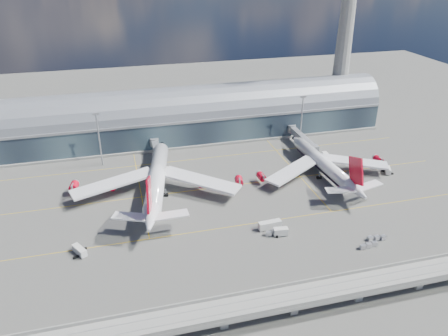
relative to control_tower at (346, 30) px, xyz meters
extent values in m
plane|color=#474744|center=(-85.00, -83.00, -51.64)|extent=(500.00, 500.00, 0.00)
cube|color=gold|center=(-85.00, -93.00, -51.63)|extent=(200.00, 0.25, 0.01)
cube|color=gold|center=(-85.00, -63.00, -51.63)|extent=(200.00, 0.25, 0.01)
cube|color=gold|center=(-85.00, -33.00, -51.63)|extent=(200.00, 0.25, 0.01)
cube|color=gold|center=(-120.00, -53.00, -51.63)|extent=(0.25, 80.00, 0.01)
cube|color=gold|center=(-50.00, -53.00, -51.63)|extent=(0.25, 80.00, 0.01)
cube|color=#212B37|center=(-85.00, -5.00, -44.64)|extent=(200.00, 28.00, 14.00)
cylinder|color=slate|center=(-85.00, -5.00, -37.64)|extent=(200.00, 28.00, 28.00)
cube|color=gray|center=(-85.00, -19.00, -37.64)|extent=(200.00, 1.00, 1.20)
cube|color=gray|center=(-85.00, -5.00, -51.04)|extent=(200.00, 30.00, 1.20)
cube|color=gray|center=(0.00, 0.00, -47.64)|extent=(18.00, 18.00, 8.00)
cone|color=gray|center=(0.00, 0.00, -6.64)|extent=(10.00, 10.00, 90.00)
cube|color=gray|center=(-85.00, -138.00, -46.14)|extent=(220.00, 8.50, 1.20)
cube|color=gray|center=(-85.00, -142.00, -45.04)|extent=(220.00, 0.40, 1.20)
cube|color=gray|center=(-85.00, -134.00, -45.04)|extent=(220.00, 0.40, 1.20)
cube|color=gray|center=(-85.00, -139.50, -45.49)|extent=(220.00, 0.12, 0.12)
cube|color=gray|center=(-85.00, -136.50, -45.49)|extent=(220.00, 0.12, 0.12)
cube|color=gray|center=(-125.00, -138.00, -49.14)|extent=(2.20, 2.20, 5.00)
cube|color=gray|center=(-105.00, -138.00, -49.14)|extent=(2.20, 2.20, 5.00)
cube|color=gray|center=(-85.00, -138.00, -49.14)|extent=(2.20, 2.20, 5.00)
cube|color=gray|center=(-65.00, -138.00, -49.14)|extent=(2.20, 2.20, 5.00)
cube|color=gray|center=(-45.00, -138.00, -49.14)|extent=(2.20, 2.20, 5.00)
cylinder|color=gray|center=(-135.00, -28.00, -39.14)|extent=(0.70, 0.70, 25.00)
cube|color=gray|center=(-135.00, -28.00, -26.44)|extent=(3.00, 0.40, 1.00)
cylinder|color=gray|center=(-35.00, -28.00, -39.14)|extent=(0.70, 0.70, 25.00)
cube|color=gray|center=(-35.00, -28.00, -26.44)|extent=(3.00, 0.40, 1.00)
cylinder|color=white|center=(-112.91, -59.93, -45.10)|extent=(17.14, 56.23, 6.75)
cone|color=white|center=(-107.05, -29.34, -45.10)|extent=(8.22, 9.56, 6.75)
cone|color=white|center=(-119.15, -92.59, -44.25)|extent=(9.01, 13.70, 6.75)
cube|color=red|center=(-118.56, -89.48, -35.92)|extent=(3.10, 12.53, 13.97)
cube|color=white|center=(-130.65, -58.68, -45.94)|extent=(34.99, 18.11, 2.73)
cube|color=white|center=(-95.96, -65.32, -45.94)|extent=(31.79, 27.90, 2.73)
cylinder|color=red|center=(-130.89, -56.49, -47.84)|extent=(4.31, 5.82, 3.38)
cylinder|color=red|center=(-146.31, -53.54, -47.84)|extent=(4.31, 5.82, 3.38)
cylinder|color=red|center=(-94.92, -63.37, -47.84)|extent=(4.31, 5.82, 3.38)
cylinder|color=red|center=(-79.50, -66.32, -47.84)|extent=(4.31, 5.82, 3.38)
cylinder|color=gray|center=(-109.20, -40.55, -50.05)|extent=(0.53, 0.53, 3.17)
cylinder|color=gray|center=(-117.01, -63.44, -50.05)|extent=(0.63, 0.63, 3.17)
cylinder|color=gray|center=(-110.38, -64.71, -50.05)|extent=(0.63, 0.63, 3.17)
cylinder|color=black|center=(-117.01, -63.44, -51.06)|extent=(2.58, 1.99, 1.58)
cylinder|color=black|center=(-110.38, -64.71, -51.06)|extent=(2.58, 1.99, 1.58)
cylinder|color=white|center=(-39.65, -62.75, -45.93)|extent=(7.34, 46.94, 5.61)
cone|color=white|center=(-40.62, -36.48, -45.93)|extent=(5.89, 7.94, 5.61)
cone|color=white|center=(-38.60, -90.94, -45.16)|extent=(6.04, 11.80, 5.61)
cube|color=red|center=(-38.70, -88.05, -37.81)|extent=(1.11, 11.58, 12.81)
cube|color=white|center=(-54.71, -65.24, -46.70)|extent=(29.11, 21.33, 2.40)
cube|color=white|center=(-24.44, -64.12, -46.70)|extent=(29.62, 19.69, 2.40)
cylinder|color=black|center=(-39.65, -62.75, -47.47)|extent=(6.32, 42.12, 4.77)
cylinder|color=red|center=(-55.34, -63.33, -48.45)|extent=(3.27, 4.95, 3.09)
cylinder|color=red|center=(-68.79, -63.83, -48.45)|extent=(3.27, 4.95, 3.09)
cylinder|color=red|center=(-23.95, -62.16, -48.45)|extent=(3.27, 4.95, 3.09)
cylinder|color=red|center=(-10.50, -61.66, -48.45)|extent=(3.27, 4.95, 3.09)
cylinder|color=gray|center=(-40.26, -46.27, -50.19)|extent=(0.48, 0.48, 2.90)
cylinder|color=gray|center=(-42.59, -66.73, -50.19)|extent=(0.58, 0.58, 2.90)
cylinder|color=gray|center=(-36.41, -66.50, -50.19)|extent=(0.58, 0.58, 2.90)
cylinder|color=black|center=(-42.59, -66.73, -51.10)|extent=(2.18, 1.53, 1.45)
cylinder|color=black|center=(-36.41, -66.50, -51.10)|extent=(2.18, 1.53, 1.45)
cube|color=gray|center=(-109.41, -31.00, -46.44)|extent=(3.00, 24.00, 3.00)
cube|color=gray|center=(-109.41, -43.00, -46.44)|extent=(3.60, 3.60, 3.40)
cylinder|color=gray|center=(-109.41, -19.00, -46.44)|extent=(4.40, 4.40, 4.00)
cylinder|color=gray|center=(-109.41, -43.00, -49.94)|extent=(0.50, 0.50, 3.40)
cylinder|color=black|center=(-109.41, -43.00, -51.29)|extent=(1.40, 0.80, 0.80)
cube|color=gray|center=(-36.15, -33.00, -46.44)|extent=(3.00, 28.00, 3.00)
cube|color=gray|center=(-36.15, -47.00, -46.44)|extent=(3.60, 3.60, 3.40)
cylinder|color=gray|center=(-36.15, -19.00, -46.44)|extent=(4.40, 4.40, 4.00)
cylinder|color=gray|center=(-36.15, -47.00, -49.94)|extent=(0.50, 0.50, 3.40)
cylinder|color=black|center=(-36.15, -47.00, -51.29)|extent=(1.40, 0.80, 0.80)
cube|color=beige|center=(-143.19, -95.69, -50.16)|extent=(5.10, 6.66, 2.40)
cylinder|color=black|center=(-142.15, -93.90, -51.22)|extent=(2.41, 1.88, 0.83)
cylinder|color=black|center=(-144.23, -97.48, -51.22)|extent=(2.41, 1.88, 0.83)
cube|color=beige|center=(-74.85, -102.60, -50.01)|extent=(5.33, 2.97, 2.64)
cylinder|color=black|center=(-73.24, -102.39, -51.18)|extent=(1.23, 2.63, 0.91)
cylinder|color=black|center=(-76.46, -102.81, -51.18)|extent=(1.23, 2.63, 0.91)
cube|color=beige|center=(-77.16, -97.79, -49.95)|extent=(8.59, 2.96, 2.75)
cylinder|color=black|center=(-74.45, -97.96, -51.16)|extent=(1.12, 2.70, 0.95)
cylinder|color=black|center=(-79.86, -97.62, -51.16)|extent=(1.12, 2.70, 0.95)
cube|color=beige|center=(-10.23, -69.57, -50.18)|extent=(4.27, 5.84, 2.37)
cylinder|color=black|center=(-10.99, -67.99, -51.23)|extent=(2.41, 1.73, 0.82)
cylinder|color=black|center=(-9.47, -71.15, -51.23)|extent=(2.41, 1.73, 0.82)
cube|color=beige|center=(-30.60, -48.73, -49.97)|extent=(3.00, 5.45, 2.70)
cylinder|color=black|center=(-30.80, -47.08, -51.17)|extent=(2.69, 1.24, 0.94)
cylinder|color=black|center=(-30.40, -50.38, -51.17)|extent=(2.69, 1.24, 0.94)
cube|color=beige|center=(-106.14, -44.77, -50.27)|extent=(4.01, 5.46, 2.22)
cylinder|color=black|center=(-105.42, -43.30, -51.25)|extent=(2.25, 1.63, 0.77)
cylinder|color=black|center=(-106.86, -46.24, -51.25)|extent=(2.25, 1.63, 0.77)
cube|color=gray|center=(-79.00, -101.77, -51.40)|extent=(2.54, 1.98, 0.28)
cube|color=#BABABF|center=(-79.00, -101.77, -50.65)|extent=(2.15, 1.80, 1.41)
cube|color=gray|center=(-76.62, -101.21, -51.40)|extent=(2.54, 1.98, 0.28)
cube|color=#BABABF|center=(-76.62, -101.21, -50.65)|extent=(2.15, 1.80, 1.41)
cube|color=gray|center=(-50.89, -117.11, -51.41)|extent=(2.32, 1.68, 0.27)
cube|color=#BABABF|center=(-50.89, -117.11, -50.69)|extent=(1.95, 1.55, 1.36)
cube|color=gray|center=(-48.56, -116.85, -51.41)|extent=(2.32, 1.68, 0.27)
cube|color=#BABABF|center=(-48.56, -116.85, -50.69)|extent=(1.95, 1.55, 1.36)
cube|color=gray|center=(-46.22, -116.59, -51.41)|extent=(2.32, 1.68, 0.27)
cube|color=#BABABF|center=(-46.22, -116.59, -50.69)|extent=(1.95, 1.55, 1.36)
cube|color=gray|center=(-45.90, -113.39, -51.41)|extent=(2.36, 1.74, 0.27)
cube|color=#BABABF|center=(-45.90, -113.39, -50.68)|extent=(1.99, 1.60, 1.36)
cube|color=gray|center=(-43.56, -113.72, -51.41)|extent=(2.36, 1.74, 0.27)
cube|color=#BABABF|center=(-43.56, -113.72, -50.68)|extent=(1.99, 1.60, 1.36)
cube|color=gray|center=(-41.23, -114.05, -51.41)|extent=(2.36, 1.74, 0.27)
cube|color=#BABABF|center=(-41.23, -114.05, -50.68)|extent=(1.99, 1.60, 1.36)
camera|label=1|loc=(-126.70, -220.95, 38.57)|focal=35.00mm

